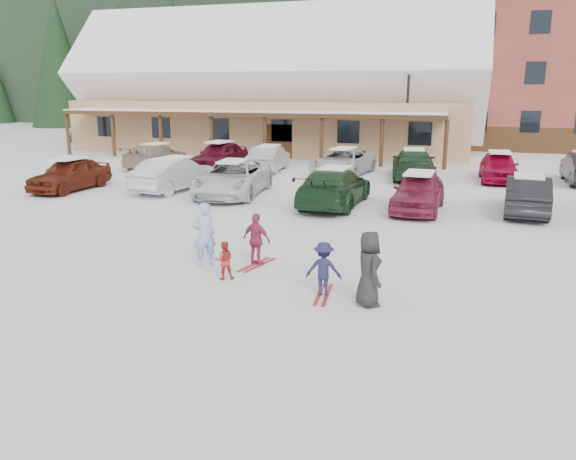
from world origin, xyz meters
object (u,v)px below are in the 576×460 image
(child_navy, at_px, (324,269))
(parked_car_2, at_px, (233,178))
(lamp_post, at_px, (407,110))
(parked_car_12, at_px, (499,167))
(parked_car_0, at_px, (70,174))
(parked_car_10, at_px, (343,162))
(bystander_dark, at_px, (369,269))
(child_magenta, at_px, (257,240))
(parked_car_9, at_px, (269,159))
(toddler_red, at_px, (224,260))
(parked_car_1, at_px, (173,174))
(parked_car_5, at_px, (527,195))
(parked_car_7, at_px, (156,156))
(parked_car_4, at_px, (418,192))
(parked_car_8, at_px, (219,156))
(parked_car_11, at_px, (413,164))
(day_lodge, at_px, (273,96))
(adult_skier, at_px, (204,234))
(parked_car_3, at_px, (334,187))

(child_navy, relative_size, parked_car_2, 0.23)
(lamp_post, height_order, parked_car_12, lamp_post)
(parked_car_0, xyz_separation_m, parked_car_10, (10.91, 8.00, -0.01))
(bystander_dark, bearing_deg, child_magenta, 27.79)
(parked_car_0, height_order, parked_car_9, parked_car_0)
(child_magenta, xyz_separation_m, parked_car_0, (-11.86, 8.01, 0.03))
(toddler_red, bearing_deg, lamp_post, -121.13)
(parked_car_0, bearing_deg, parked_car_1, 17.98)
(parked_car_2, relative_size, parked_car_12, 1.25)
(parked_car_5, relative_size, parked_car_7, 0.89)
(parked_car_2, relative_size, parked_car_9, 1.25)
(bystander_dark, distance_m, parked_car_9, 20.04)
(parked_car_5, bearing_deg, parked_car_9, -26.65)
(parked_car_4, bearing_deg, parked_car_2, 176.31)
(parked_car_7, bearing_deg, child_navy, 131.89)
(lamp_post, xyz_separation_m, parked_car_8, (-9.75, -6.46, -2.39))
(parked_car_2, xyz_separation_m, parked_car_11, (7.05, 6.85, 0.00))
(toddler_red, xyz_separation_m, parked_car_4, (3.90, 9.30, 0.25))
(parked_car_1, bearing_deg, parked_car_2, -176.99)
(day_lodge, height_order, adult_skier, day_lodge)
(parked_car_12, bearing_deg, parked_car_11, -174.49)
(child_magenta, bearing_deg, child_navy, 157.76)
(bystander_dark, height_order, parked_car_2, bystander_dark)
(lamp_post, relative_size, parked_car_8, 1.21)
(parked_car_0, distance_m, parked_car_2, 7.58)
(child_magenta, xyz_separation_m, parked_car_5, (7.37, 8.68, 0.01))
(bystander_dark, bearing_deg, day_lodge, -9.41)
(day_lodge, bearing_deg, child_navy, -69.63)
(lamp_post, height_order, parked_car_11, lamp_post)
(adult_skier, distance_m, parked_car_0, 13.52)
(day_lodge, xyz_separation_m, child_magenta, (8.47, -27.02, -3.25))
(parked_car_1, bearing_deg, parked_car_0, 22.91)
(parked_car_10, bearing_deg, parked_car_11, 4.77)
(parked_car_3, xyz_separation_m, parked_car_9, (-5.48, 8.19, -0.04))
(parked_car_5, xyz_separation_m, parked_car_12, (-0.56, 7.59, 0.03))
(day_lodge, xyz_separation_m, child_navy, (10.64, -28.65, -3.33))
(child_navy, relative_size, parked_car_5, 0.29)
(parked_car_5, bearing_deg, child_magenta, 54.20)
(parked_car_12, bearing_deg, parked_car_1, -154.23)
(adult_skier, bearing_deg, lamp_post, -139.31)
(toddler_red, relative_size, child_magenta, 0.68)
(parked_car_8, distance_m, parked_car_12, 14.90)
(parked_car_8, bearing_deg, parked_car_3, -39.29)
(parked_car_11, bearing_deg, parked_car_8, -7.69)
(parked_car_8, relative_size, parked_car_10, 0.90)
(child_navy, distance_m, parked_car_3, 9.89)
(parked_car_0, distance_m, parked_car_7, 7.64)
(adult_skier, xyz_separation_m, child_navy, (3.46, -1.21, -0.23))
(parked_car_2, bearing_deg, parked_car_7, 132.92)
(child_navy, relative_size, parked_car_12, 0.29)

